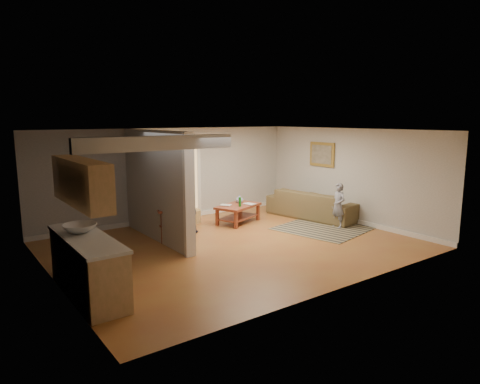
% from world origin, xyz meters
% --- Properties ---
extents(ground, '(7.50, 7.50, 0.00)m').
position_xyz_m(ground, '(0.00, 0.00, 0.00)').
color(ground, '#9B4D27').
rests_on(ground, ground).
extents(room_shell, '(7.54, 6.02, 2.52)m').
position_xyz_m(room_shell, '(-1.07, 0.43, 1.46)').
color(room_shell, '#A3A29C').
rests_on(room_shell, ground).
extents(area_rug, '(3.11, 2.55, 0.01)m').
position_xyz_m(area_rug, '(3.00, -0.05, 0.01)').
color(area_rug, black).
rests_on(area_rug, ground).
extents(sofa, '(1.46, 2.75, 0.76)m').
position_xyz_m(sofa, '(3.30, 0.88, 0.00)').
color(sofa, '#4C4026').
rests_on(sofa, ground).
extents(coffee_table, '(1.42, 1.13, 0.74)m').
position_xyz_m(coffee_table, '(1.25, 1.64, 0.38)').
color(coffee_table, maroon).
rests_on(coffee_table, ground).
extents(tv_console, '(0.81, 1.27, 1.03)m').
position_xyz_m(tv_console, '(-0.94, 1.48, 0.68)').
color(tv_console, maroon).
rests_on(tv_console, ground).
extents(speaker_left, '(0.12, 0.12, 0.89)m').
position_xyz_m(speaker_left, '(-1.00, 0.16, 0.44)').
color(speaker_left, black).
rests_on(speaker_left, ground).
extents(speaker_right, '(0.14, 0.14, 1.10)m').
position_xyz_m(speaker_right, '(-1.00, 2.55, 0.55)').
color(speaker_right, black).
rests_on(speaker_right, ground).
extents(toy_basket, '(0.52, 0.52, 0.47)m').
position_xyz_m(toy_basket, '(0.23, 2.39, 0.19)').
color(toy_basket, '#9D8144').
rests_on(toy_basket, ground).
extents(child, '(0.31, 0.44, 1.15)m').
position_xyz_m(child, '(3.00, -0.28, 0.00)').
color(child, gray).
rests_on(child, ground).
extents(toddler, '(0.49, 0.45, 0.81)m').
position_xyz_m(toddler, '(-0.29, 1.50, 0.00)').
color(toddler, '#212444').
rests_on(toddler, ground).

